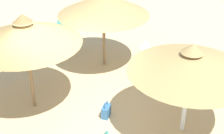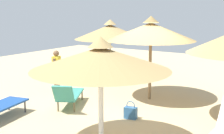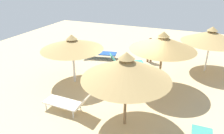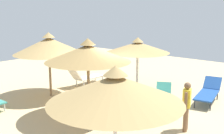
{
  "view_description": "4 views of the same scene",
  "coord_description": "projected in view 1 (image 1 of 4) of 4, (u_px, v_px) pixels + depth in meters",
  "views": [
    {
      "loc": [
        5.86,
        4.11,
        5.45
      ],
      "look_at": [
        -0.27,
        1.05,
        1.56
      ],
      "focal_mm": 52.34,
      "sensor_mm": 36.0,
      "label": 1
    },
    {
      "loc": [
        -4.5,
        8.19,
        2.96
      ],
      "look_at": [
        0.49,
        0.63,
        1.3
      ],
      "focal_mm": 52.41,
      "sensor_mm": 36.0,
      "label": 2
    },
    {
      "loc": [
        -8.46,
        -2.33,
        4.85
      ],
      "look_at": [
        -0.5,
        0.92,
        1.02
      ],
      "focal_mm": 33.3,
      "sensor_mm": 36.0,
      "label": 3
    },
    {
      "loc": [
        6.87,
        -7.6,
        3.63
      ],
      "look_at": [
        -0.58,
        0.94,
        1.32
      ],
      "focal_mm": 45.78,
      "sensor_mm": 36.0,
      "label": 4
    }
  ],
  "objects": [
    {
      "name": "parasol_umbrella_edge",
      "position": [
        103.0,
        4.0,
        10.14
      ],
      "size": [
        2.92,
        2.92,
        2.7
      ],
      "color": "olive",
      "rests_on": "ground"
    },
    {
      "name": "parasol_umbrella_back",
      "position": [
        191.0,
        62.0,
        7.33
      ],
      "size": [
        2.9,
        2.9,
        2.38
      ],
      "color": "white",
      "rests_on": "ground"
    },
    {
      "name": "lounge_chair_near_right",
      "position": [
        55.0,
        32.0,
        12.55
      ],
      "size": [
        2.14,
        0.65,
        0.9
      ],
      "color": "teal",
      "rests_on": "ground"
    },
    {
      "name": "lounge_chair_center",
      "position": [
        167.0,
        65.0,
        10.28
      ],
      "size": [
        0.67,
        1.97,
        0.98
      ],
      "color": "silver",
      "rests_on": "ground"
    },
    {
      "name": "ground",
      "position": [
        73.0,
        114.0,
        8.87
      ],
      "size": [
        24.0,
        24.0,
        0.1
      ],
      "primitive_type": "cube",
      "color": "tan"
    },
    {
      "name": "handbag",
      "position": [
        106.0,
        111.0,
        8.63
      ],
      "size": [
        0.37,
        0.23,
        0.49
      ],
      "color": "#336699",
      "rests_on": "ground"
    },
    {
      "name": "parasol_umbrella_far_left",
      "position": [
        24.0,
        33.0,
        8.05
      ],
      "size": [
        2.85,
        2.85,
        2.7
      ],
      "color": "olive",
      "rests_on": "ground"
    }
  ]
}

